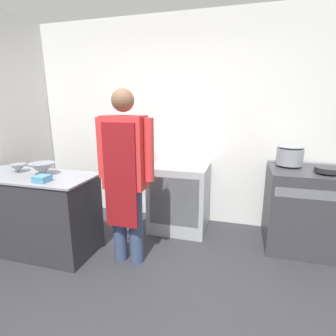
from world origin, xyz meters
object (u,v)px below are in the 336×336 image
object	(u,v)px
plastic_tub	(42,179)
stock_pot	(290,155)
stove	(303,209)
fridge_unit	(180,197)
person_cook	(125,170)
mixing_bowl	(42,169)
saute_pan	(328,170)

from	to	relation	value
plastic_tub	stock_pot	bearing A→B (deg)	26.24
stove	stock_pot	world-z (taller)	stock_pot
fridge_unit	stock_pot	world-z (taller)	stock_pot
stove	plastic_tub	size ratio (longest dim) A/B	6.97
fridge_unit	plastic_tub	size ratio (longest dim) A/B	6.43
stove	person_cook	world-z (taller)	person_cook
person_cook	plastic_tub	world-z (taller)	person_cook
plastic_tub	stock_pot	xyz separation A→B (m)	(2.36, 1.17, 0.15)
fridge_unit	stock_pot	size ratio (longest dim) A/B	2.99
person_cook	mixing_bowl	xyz separation A→B (m)	(-0.95, -0.02, -0.05)
plastic_tub	mixing_bowl	bearing A→B (deg)	129.55
stove	saute_pan	distance (m)	0.53
fridge_unit	saute_pan	bearing A→B (deg)	-6.85
stove	plastic_tub	world-z (taller)	plastic_tub
saute_pan	stove	bearing A→B (deg)	141.63
mixing_bowl	stock_pot	distance (m)	2.72
fridge_unit	stove	bearing A→B (deg)	-2.76
fridge_unit	stock_pot	distance (m)	1.40
stove	fridge_unit	distance (m)	1.43
mixing_bowl	stock_pot	world-z (taller)	stock_pot
stock_pot	person_cook	bearing A→B (deg)	-149.86
stock_pot	stove	bearing A→B (deg)	-35.64
fridge_unit	person_cook	size ratio (longest dim) A/B	0.49
stove	stock_pot	size ratio (longest dim) A/B	3.24
fridge_unit	mixing_bowl	world-z (taller)	mixing_bowl
stock_pot	mixing_bowl	bearing A→B (deg)	-159.65
fridge_unit	plastic_tub	xyz separation A→B (m)	(-1.10, -1.11, 0.47)
stove	saute_pan	size ratio (longest dim) A/B	3.75
saute_pan	stock_pot	bearing A→B (deg)	143.05
mixing_bowl	saute_pan	distance (m)	2.96
person_cook	saute_pan	world-z (taller)	person_cook
plastic_tub	stock_pot	distance (m)	2.64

